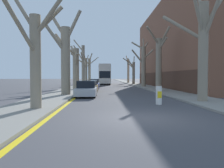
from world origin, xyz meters
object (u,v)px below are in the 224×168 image
street_tree_right_2 (143,64)px  street_tree_right_3 (133,71)px  street_tree_left_3 (83,64)px  parked_car_3 (95,83)px  parked_car_0 (86,89)px  street_tree_left_0 (35,53)px  street_tree_left_4 (86,69)px  street_tree_left_5 (89,69)px  street_tree_right_1 (159,62)px  street_tree_right_0 (203,45)px  street_tree_left_2 (75,66)px  traffic_bollard (159,95)px  parked_car_2 (93,85)px  street_tree_left_1 (65,57)px  street_tree_right_4 (128,70)px  parked_car_1 (91,86)px  double_decker_bus (105,73)px

street_tree_right_2 → street_tree_right_3: size_ratio=1.31×
street_tree_left_3 → parked_car_3: (2.21, -0.99, -3.38)m
street_tree_left_3 → street_tree_right_3: bearing=42.7°
street_tree_left_3 → parked_car_0: size_ratio=1.97×
street_tree_right_2 → street_tree_left_0: bearing=-112.2°
street_tree_left_4 → street_tree_left_5: size_ratio=0.89×
street_tree_right_1 → street_tree_left_5: bearing=108.7°
parked_car_3 → street_tree_left_3: bearing=156.0°
street_tree_right_0 → street_tree_left_2: bearing=125.8°
street_tree_right_1 → traffic_bollard: street_tree_right_1 is taller
street_tree_right_3 → parked_car_2: 18.62m
parked_car_3 → street_tree_left_2: bearing=-104.8°
street_tree_left_0 → parked_car_3: bearing=85.5°
street_tree_left_1 → street_tree_right_4: 40.12m
street_tree_left_0 → parked_car_0: street_tree_left_0 is taller
parked_car_1 → parked_car_2: 6.00m
street_tree_left_3 → street_tree_right_3: size_ratio=1.30×
street_tree_left_0 → street_tree_left_1: street_tree_left_1 is taller
street_tree_left_1 → street_tree_right_4: size_ratio=1.08×
street_tree_right_0 → parked_car_3: 25.06m
street_tree_left_1 → parked_car_0: 3.81m
street_tree_left_1 → street_tree_right_1: 11.62m
parked_car_0 → parked_car_2: size_ratio=1.06×
street_tree_right_1 → street_tree_right_2: street_tree_right_2 is taller
street_tree_right_1 → street_tree_right_3: street_tree_right_1 is taller
street_tree_left_0 → parked_car_0: bearing=75.5°
street_tree_right_3 → double_decker_bus: size_ratio=0.56×
double_decker_bus → street_tree_right_0: bearing=-79.3°
street_tree_right_2 → traffic_bollard: 23.85m
street_tree_left_1 → street_tree_right_3: 29.84m
street_tree_right_1 → parked_car_1: size_ratio=1.80×
street_tree_left_3 → parked_car_1: size_ratio=2.00×
parked_car_2 → traffic_bollard: bearing=-74.2°
street_tree_left_2 → street_tree_right_4: 31.66m
street_tree_left_1 → parked_car_1: street_tree_left_1 is taller
street_tree_left_5 → parked_car_1: 30.86m
parked_car_1 → street_tree_right_4: bearing=76.0°
street_tree_left_2 → street_tree_right_2: bearing=35.8°
street_tree_right_4 → street_tree_left_3: bearing=-117.4°
street_tree_left_3 → traffic_bollard: size_ratio=7.06×
street_tree_left_5 → parked_car_1: size_ratio=1.82×
street_tree_left_0 → street_tree_right_4: size_ratio=0.91×
street_tree_right_3 → parked_car_3: (-8.15, -10.56, -2.42)m
street_tree_right_1 → parked_car_1: 8.76m
street_tree_right_3 → traffic_bollard: 35.03m
street_tree_right_4 → street_tree_left_2: bearing=-109.5°
traffic_bollard → parked_car_1: bearing=112.9°
street_tree_right_3 → parked_car_3: 13.55m
street_tree_right_1 → parked_car_3: street_tree_right_1 is taller
street_tree_left_0 → double_decker_bus: 38.52m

